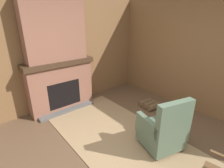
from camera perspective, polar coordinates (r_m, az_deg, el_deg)
The scene contains 10 objects.
ground_plane at distance 3.12m, azimuth 3.89°, elevation -23.54°, with size 14.00×14.00×0.00m, color brown.
wood_panel_wall_left at distance 4.44m, azimuth -18.51°, elevation 8.89°, with size 0.06×5.52×2.64m.
wood_panel_wall_back at distance 4.42m, azimuth 29.06°, elevation 7.21°, with size 5.52×0.09×2.64m.
fireplace_hearth at distance 4.43m, azimuth -16.33°, elevation -0.45°, with size 0.59×1.63×1.23m.
chimney_breast at distance 4.15m, azimuth -18.35°, elevation 16.62°, with size 0.33×1.35×1.38m.
area_rug at distance 3.45m, azimuth 4.13°, elevation -18.09°, with size 3.70×1.69×0.01m.
armchair at distance 3.21m, azimuth 16.26°, elevation -14.45°, with size 0.80×0.78×1.02m.
firewood_stack at distance 4.61m, azimuth 12.08°, elevation -6.54°, with size 0.47×0.40×0.15m.
oil_lamp_vase at distance 4.17m, azimuth -21.56°, elevation 7.90°, with size 0.10×0.10×0.27m.
storage_case at distance 4.34m, azimuth -15.38°, elevation 8.68°, with size 0.15×0.27×0.12m.
Camera 1 is at (1.57, -1.55, 2.21)m, focal length 28.00 mm.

